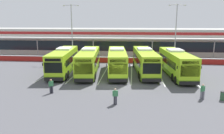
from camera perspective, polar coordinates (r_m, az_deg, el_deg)
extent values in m
plane|color=#4C4C51|center=(28.14, 0.66, -4.48)|extent=(200.00, 200.00, 0.00)
cube|color=beige|center=(54.19, 3.13, 6.45)|extent=(70.00, 10.00, 5.50)
cube|color=#19232D|center=(49.25, 2.86, 5.37)|extent=(66.00, 0.08, 2.20)
cube|color=maroon|center=(48.99, 2.90, 8.68)|extent=(68.00, 0.08, 0.60)
cube|color=beige|center=(47.59, 2.80, 7.44)|extent=(67.00, 3.00, 0.24)
cube|color=gray|center=(53.98, 3.16, 9.62)|extent=(70.00, 10.00, 0.50)
cylinder|color=#999999|center=(51.03, -18.72, 4.76)|extent=(0.20, 0.20, 4.20)
cylinder|color=#999999|center=(47.33, -4.84, 4.83)|extent=(0.20, 0.20, 4.20)
cylinder|color=#999999|center=(46.72, 10.34, 4.58)|extent=(0.20, 0.20, 4.20)
cylinder|color=#999999|center=(49.33, 24.88, 4.05)|extent=(0.20, 0.20, 4.20)
cube|color=maroon|center=(42.12, 2.35, 1.76)|extent=(60.00, 0.36, 1.00)
cube|color=#B2B2B2|center=(42.03, 2.36, 2.50)|extent=(60.00, 0.40, 0.10)
cube|color=#9ED11E|center=(34.82, -12.44, 1.67)|extent=(3.65, 12.18, 3.19)
cube|color=#598419|center=(35.07, -12.35, -0.45)|extent=(3.67, 12.21, 0.56)
cube|color=black|center=(35.16, -12.32, 2.18)|extent=(3.46, 9.80, 0.96)
cube|color=black|center=(29.12, -14.97, -0.17)|extent=(2.31, 0.31, 1.40)
cube|color=black|center=(28.93, -15.08, 1.76)|extent=(2.05, 0.27, 0.40)
cube|color=silver|center=(35.52, -12.22, 4.71)|extent=(2.30, 2.98, 0.28)
cube|color=black|center=(29.36, -14.87, -3.08)|extent=(2.45, 0.39, 0.44)
cube|color=black|center=(29.04, -12.06, 0.65)|extent=(0.09, 0.13, 0.36)
cube|color=black|center=(29.80, -17.53, 0.63)|extent=(0.09, 0.13, 0.36)
cylinder|color=black|center=(39.28, -9.21, 0.90)|extent=(0.42, 1.07, 1.04)
cylinder|color=black|center=(39.74, -12.61, 0.89)|extent=(0.42, 1.07, 1.04)
cylinder|color=black|center=(31.79, -11.47, -1.82)|extent=(0.42, 1.07, 1.04)
cylinder|color=black|center=(32.36, -15.62, -1.79)|extent=(0.42, 1.07, 1.04)
cylinder|color=black|center=(30.46, -11.99, -2.45)|extent=(0.42, 1.07, 1.04)
cylinder|color=black|center=(31.05, -16.31, -2.40)|extent=(0.42, 1.07, 1.04)
cube|color=#9ED11E|center=(33.57, -6.09, 1.50)|extent=(3.65, 12.18, 3.19)
cube|color=#598419|center=(33.84, -6.05, -0.68)|extent=(3.67, 12.21, 0.56)
cube|color=black|center=(33.92, -6.03, 2.03)|extent=(3.46, 9.80, 0.96)
cube|color=black|center=(27.76, -7.43, -0.45)|extent=(2.31, 0.31, 1.40)
cube|color=black|center=(27.55, -7.49, 1.58)|extent=(2.05, 0.27, 0.40)
cube|color=silver|center=(34.29, -5.98, 4.66)|extent=(2.30, 2.98, 0.28)
cube|color=black|center=(28.01, -7.37, -3.49)|extent=(2.45, 0.39, 0.44)
cube|color=black|center=(27.87, -4.39, 0.40)|extent=(0.09, 0.13, 0.36)
cube|color=black|center=(28.25, -10.28, 0.40)|extent=(0.09, 0.13, 0.36)
cylinder|color=black|center=(38.23, -3.52, 0.72)|extent=(0.42, 1.07, 1.04)
cylinder|color=black|center=(38.46, -7.08, 0.72)|extent=(0.42, 1.07, 1.04)
cylinder|color=black|center=(30.64, -4.46, -2.14)|extent=(0.42, 1.07, 1.04)
cylinder|color=black|center=(30.93, -8.88, -2.11)|extent=(0.42, 1.07, 1.04)
cylinder|color=black|center=(29.29, -4.68, -2.81)|extent=(0.42, 1.07, 1.04)
cylinder|color=black|center=(29.59, -9.30, -2.77)|extent=(0.42, 1.07, 1.04)
cube|color=#9ED11E|center=(33.39, 1.33, 1.51)|extent=(3.65, 12.18, 3.19)
cube|color=#598419|center=(33.65, 1.32, -0.69)|extent=(3.67, 12.21, 0.56)
cube|color=black|center=(33.74, 1.32, 2.04)|extent=(3.46, 9.80, 0.96)
cube|color=black|center=(27.53, 1.56, -0.45)|extent=(2.31, 0.31, 1.40)
cube|color=black|center=(27.32, 1.58, 1.59)|extent=(2.05, 0.27, 0.40)
cube|color=silver|center=(34.11, 1.31, 4.68)|extent=(2.30, 2.98, 0.28)
cube|color=black|center=(27.79, 1.55, -3.52)|extent=(2.45, 0.39, 0.44)
cube|color=black|center=(27.87, 4.54, 0.40)|extent=(0.09, 0.13, 0.36)
cube|color=black|center=(27.80, -1.45, 0.41)|extent=(0.09, 0.13, 0.36)
cylinder|color=black|center=(38.21, 2.98, 0.72)|extent=(0.42, 1.07, 1.04)
cylinder|color=black|center=(38.17, -0.60, 0.73)|extent=(0.42, 1.07, 1.04)
cylinder|color=black|center=(30.61, 3.67, -2.14)|extent=(0.42, 1.07, 1.04)
cylinder|color=black|center=(30.56, -0.81, -2.14)|extent=(0.42, 1.07, 1.04)
cylinder|color=black|center=(29.25, 3.83, -2.81)|extent=(0.42, 1.07, 1.04)
cylinder|color=black|center=(29.20, -0.86, -2.81)|extent=(0.42, 1.07, 1.04)
cube|color=#9ED11E|center=(33.89, 8.54, 1.54)|extent=(3.65, 12.18, 3.19)
cube|color=#598419|center=(34.15, 8.47, -0.63)|extent=(3.67, 12.21, 0.56)
cube|color=black|center=(34.23, 8.46, 2.06)|extent=(3.46, 9.80, 0.96)
cube|color=black|center=(28.10, 10.27, -0.39)|extent=(2.31, 0.31, 1.40)
cube|color=black|center=(27.89, 10.35, 1.61)|extent=(2.05, 0.27, 0.40)
cube|color=silver|center=(34.60, 8.40, 4.66)|extent=(2.30, 2.98, 0.28)
cube|color=black|center=(28.35, 10.19, -3.40)|extent=(2.45, 0.39, 0.44)
cube|color=black|center=(28.65, 13.04, 0.45)|extent=(0.09, 0.13, 0.36)
cube|color=black|center=(28.15, 7.25, 0.46)|extent=(0.09, 0.13, 0.36)
cylinder|color=black|center=(38.79, 9.27, 0.75)|extent=(0.42, 1.07, 1.04)
cylinder|color=black|center=(38.49, 5.75, 0.76)|extent=(0.42, 1.07, 1.04)
cylinder|color=black|center=(31.30, 11.46, -2.04)|extent=(0.42, 1.07, 1.04)
cylinder|color=black|center=(30.92, 7.11, -2.06)|extent=(0.42, 1.07, 1.04)
cylinder|color=black|center=(29.97, 11.97, -2.69)|extent=(0.42, 1.07, 1.04)
cylinder|color=black|center=(29.57, 7.43, -2.72)|extent=(0.42, 1.07, 1.04)
cube|color=#9ED11E|center=(33.53, 16.25, 1.08)|extent=(3.65, 12.18, 3.19)
cube|color=#598419|center=(33.80, 16.12, -1.11)|extent=(3.67, 12.21, 0.56)
cube|color=black|center=(33.87, 16.09, 1.61)|extent=(3.46, 9.80, 0.96)
cube|color=black|center=(27.95, 19.55, -0.96)|extent=(2.31, 0.31, 1.40)
cube|color=black|center=(27.75, 19.71, 1.05)|extent=(2.05, 0.27, 0.40)
cube|color=silver|center=(34.21, 15.96, 4.25)|extent=(2.30, 2.98, 0.28)
cube|color=black|center=(28.21, 19.41, -3.98)|extent=(2.45, 0.39, 0.44)
cube|color=black|center=(28.72, 22.12, -0.11)|extent=(0.09, 0.13, 0.36)
cube|color=black|center=(27.76, 16.54, -0.11)|extent=(0.09, 0.13, 0.36)
cylinder|color=black|center=(38.46, 15.99, 0.35)|extent=(0.42, 1.07, 1.04)
cylinder|color=black|center=(37.88, 12.51, 0.35)|extent=(0.42, 1.07, 1.04)
cylinder|color=black|center=(31.22, 19.80, -2.56)|extent=(0.42, 1.07, 1.04)
cylinder|color=black|center=(30.50, 15.56, -2.62)|extent=(0.42, 1.07, 1.04)
cylinder|color=black|center=(29.95, 20.67, -3.23)|extent=(0.42, 1.07, 1.04)
cylinder|color=black|center=(29.20, 16.27, -3.31)|extent=(0.42, 1.07, 1.04)
cube|color=silver|center=(36.18, -15.30, -1.17)|extent=(0.14, 13.00, 0.01)
cube|color=silver|center=(34.92, -8.84, -1.35)|extent=(0.14, 13.00, 0.01)
cube|color=silver|center=(34.13, -1.99, -1.53)|extent=(0.14, 13.00, 0.01)
cube|color=silver|center=(33.84, 5.08, -1.68)|extent=(0.14, 13.00, 0.01)
cube|color=silver|center=(34.08, 12.16, -1.81)|extent=(0.14, 13.00, 0.01)
cube|color=silver|center=(34.82, 19.04, -1.91)|extent=(0.14, 13.00, 0.01)
cube|color=#33333D|center=(25.59, -15.65, -5.66)|extent=(0.23, 0.23, 0.84)
cube|color=#33333D|center=(25.55, -15.21, -5.66)|extent=(0.23, 0.23, 0.84)
cube|color=#387F4C|center=(25.37, -15.52, -4.15)|extent=(0.39, 0.40, 0.56)
cube|color=#387F4C|center=(25.29, -15.97, -4.30)|extent=(0.13, 0.13, 0.54)
cube|color=#387F4C|center=(25.47, -15.07, -4.13)|extent=(0.13, 0.13, 0.54)
sphere|color=tan|center=(25.27, -15.57, -3.30)|extent=(0.22, 0.22, 0.22)
cube|color=slate|center=(24.73, 22.11, -6.73)|extent=(0.21, 0.23, 0.84)
cube|color=slate|center=(24.77, 22.57, -6.74)|extent=(0.21, 0.23, 0.84)
cube|color=#387F4C|center=(24.55, 22.47, -5.19)|extent=(0.40, 0.36, 0.56)
cube|color=#387F4C|center=(24.40, 22.10, -5.33)|extent=(0.13, 0.13, 0.54)
cube|color=#387F4C|center=(24.71, 22.82, -5.17)|extent=(0.13, 0.13, 0.54)
sphere|color=tan|center=(24.44, 22.54, -4.31)|extent=(0.22, 0.22, 0.22)
cube|color=#33333D|center=(21.57, 0.61, -8.54)|extent=(0.17, 0.20, 0.84)
cube|color=#33333D|center=(21.48, 1.08, -8.64)|extent=(0.17, 0.20, 0.84)
cube|color=#387F4C|center=(21.29, 0.85, -6.82)|extent=(0.38, 0.28, 0.56)
cube|color=#387F4C|center=(21.27, 0.26, -6.91)|extent=(0.11, 0.12, 0.54)
cube|color=#387F4C|center=(21.32, 1.44, -6.88)|extent=(0.11, 0.12, 0.54)
sphere|color=#DBB293|center=(21.16, 0.85, -5.82)|extent=(0.22, 0.22, 0.22)
cylinder|color=#9E9EA3|center=(44.99, -10.31, 8.65)|extent=(0.20, 0.20, 11.00)
cylinder|color=#9E9EA3|center=(45.01, -10.58, 15.47)|extent=(2.80, 0.10, 0.10)
cube|color=silver|center=(45.40, -12.33, 15.24)|extent=(0.44, 0.28, 0.20)
cube|color=silver|center=(44.64, -8.78, 15.43)|extent=(0.44, 0.28, 0.20)
cylinder|color=#9E9EA3|center=(44.65, 16.15, 8.35)|extent=(0.20, 0.20, 11.00)
cylinder|color=#9E9EA3|center=(44.67, 16.56, 15.21)|extent=(2.80, 0.10, 0.10)
cube|color=silver|center=(44.43, 14.72, 15.20)|extent=(0.44, 0.28, 0.20)
cube|color=silver|center=(44.94, 18.37, 14.95)|extent=(0.44, 0.28, 0.20)
cylinder|color=#2D5133|center=(25.24, 26.79, -6.77)|extent=(0.52, 0.52, 0.85)
cylinder|color=black|center=(25.11, 26.89, -5.76)|extent=(0.54, 0.54, 0.08)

